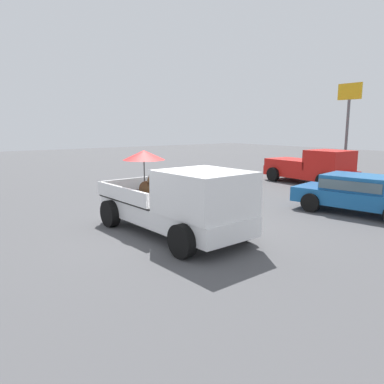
# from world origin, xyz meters

# --- Properties ---
(ground_plane) EXTENTS (80.00, 80.00, 0.00)m
(ground_plane) POSITION_xyz_m (0.00, 0.00, 0.00)
(ground_plane) COLOR #4C4C4F
(pickup_truck_main) EXTENTS (5.13, 2.42, 2.28)m
(pickup_truck_main) POSITION_xyz_m (0.44, 0.01, 0.97)
(pickup_truck_main) COLOR black
(pickup_truck_main) RESTS_ON ground
(pickup_truck_red) EXTENTS (4.87, 2.32, 1.80)m
(pickup_truck_red) POSITION_xyz_m (-3.09, 10.92, 0.87)
(pickup_truck_red) COLOR black
(pickup_truck_red) RESTS_ON ground
(parked_sedan_far) EXTENTS (4.55, 2.55, 1.33)m
(parked_sedan_far) POSITION_xyz_m (1.88, 6.50, 0.74)
(parked_sedan_far) COLOR black
(parked_sedan_far) RESTS_ON ground
(motel_sign) EXTENTS (1.40, 0.16, 5.35)m
(motel_sign) POSITION_xyz_m (-3.35, 14.40, 3.75)
(motel_sign) COLOR #59595B
(motel_sign) RESTS_ON ground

